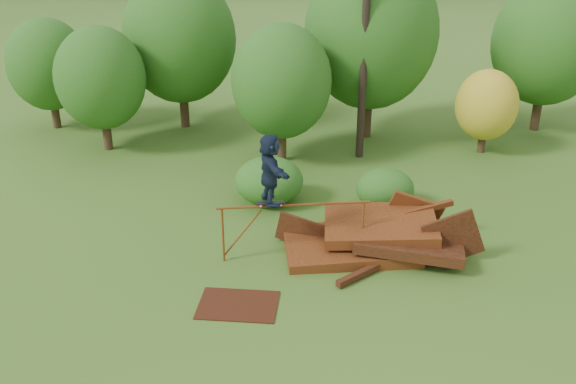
{
  "coord_description": "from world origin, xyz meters",
  "views": [
    {
      "loc": [
        -1.07,
        -13.59,
        8.6
      ],
      "look_at": [
        -0.8,
        2.0,
        1.6
      ],
      "focal_mm": 40.0,
      "sensor_mm": 36.0,
      "label": 1
    }
  ],
  "objects_px": {
    "skater": "(270,169)",
    "scrap_pile": "(376,238)",
    "flat_plate": "(238,305)",
    "utility_pole": "(365,31)"
  },
  "relations": [
    {
      "from": "flat_plate",
      "to": "skater",
      "type": "bearing_deg",
      "value": 70.7
    },
    {
      "from": "skater",
      "to": "utility_pole",
      "type": "xyz_separation_m",
      "value": [
        3.24,
        7.52,
        2.05
      ]
    },
    {
      "from": "scrap_pile",
      "to": "utility_pole",
      "type": "distance_m",
      "value": 8.34
    },
    {
      "from": "skater",
      "to": "scrap_pile",
      "type": "bearing_deg",
      "value": -99.86
    },
    {
      "from": "scrap_pile",
      "to": "skater",
      "type": "bearing_deg",
      "value": -173.21
    },
    {
      "from": "skater",
      "to": "utility_pole",
      "type": "height_order",
      "value": "utility_pole"
    },
    {
      "from": "skater",
      "to": "utility_pole",
      "type": "distance_m",
      "value": 8.44
    },
    {
      "from": "skater",
      "to": "utility_pole",
      "type": "bearing_deg",
      "value": -39.97
    },
    {
      "from": "flat_plate",
      "to": "utility_pole",
      "type": "distance_m",
      "value": 11.47
    },
    {
      "from": "scrap_pile",
      "to": "flat_plate",
      "type": "height_order",
      "value": "scrap_pile"
    }
  ]
}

